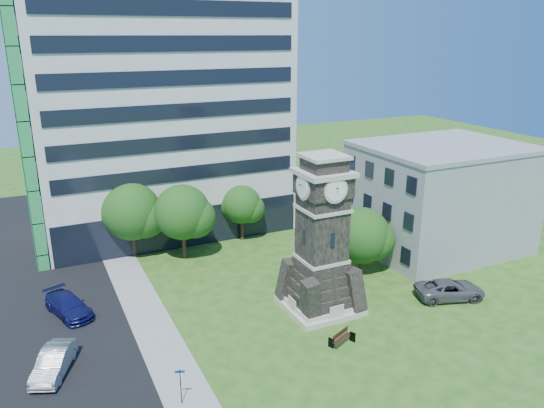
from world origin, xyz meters
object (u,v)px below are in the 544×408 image
car_street_north (68,305)px  car_street_mid (54,362)px  park_bench (341,338)px  street_sign (181,383)px  car_east_lot (450,290)px  clock_tower (322,245)px

car_street_north → car_street_mid: bearing=-121.0°
car_street_mid → park_bench: 18.79m
street_sign → car_street_north: bearing=130.5°
car_east_lot → park_bench: car_east_lot is taller
car_street_mid → street_sign: street_sign is taller
car_east_lot → park_bench: (-11.50, -1.92, -0.27)m
car_street_north → car_east_lot: car_east_lot is taller
car_east_lot → clock_tower: bearing=90.9°
clock_tower → car_street_mid: 19.89m
clock_tower → street_sign: (-12.97, -6.43, -3.82)m
car_street_mid → car_street_north: (1.54, 7.38, -0.02)m
car_street_north → car_east_lot: (28.08, -10.46, 0.03)m
car_east_lot → park_bench: 11.67m
car_street_mid → car_street_north: bearing=101.0°
car_street_mid → clock_tower: bearing=23.0°
car_street_mid → park_bench: size_ratio=2.54×
car_street_mid → street_sign: size_ratio=2.00×
car_street_north → street_sign: 14.57m
car_street_mid → car_street_north: car_street_mid is taller
clock_tower → street_sign: 14.98m
car_street_mid → park_bench: bearing=7.3°
clock_tower → park_bench: 7.10m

